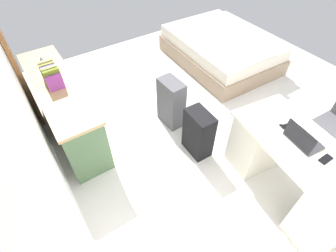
{
  "coord_description": "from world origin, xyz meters",
  "views": [
    {
      "loc": [
        -1.76,
        1.91,
        2.58
      ],
      "look_at": [
        -0.18,
        0.87,
        0.6
      ],
      "focal_mm": 27.45,
      "sensor_mm": 36.0,
      "label": 1
    }
  ],
  "objects_px": {
    "laptop": "(302,139)",
    "cell_phone_near_laptop": "(326,159)",
    "suitcase_spare_grey": "(171,103)",
    "credenza": "(65,109)",
    "suitcase_black": "(198,133)",
    "bed": "(221,49)",
    "cell_phone_by_mouse": "(286,125)",
    "computer_mouse": "(284,122)",
    "figurine_small": "(42,60)",
    "desk": "(293,172)"
  },
  "relations": [
    {
      "from": "bed",
      "to": "cell_phone_by_mouse",
      "type": "xyz_separation_m",
      "value": [
        -2.09,
        1.1,
        0.51
      ]
    },
    {
      "from": "credenza",
      "to": "suitcase_spare_grey",
      "type": "xyz_separation_m",
      "value": [
        -0.6,
        -1.22,
        -0.05
      ]
    },
    {
      "from": "cell_phone_by_mouse",
      "to": "computer_mouse",
      "type": "bearing_deg",
      "value": 4.32
    },
    {
      "from": "credenza",
      "to": "bed",
      "type": "height_order",
      "value": "credenza"
    },
    {
      "from": "desk",
      "to": "cell_phone_by_mouse",
      "type": "relative_size",
      "value": 11.13
    },
    {
      "from": "cell_phone_near_laptop",
      "to": "bed",
      "type": "bearing_deg",
      "value": -23.58
    },
    {
      "from": "credenza",
      "to": "cell_phone_by_mouse",
      "type": "height_order",
      "value": "credenza"
    },
    {
      "from": "cell_phone_near_laptop",
      "to": "computer_mouse",
      "type": "bearing_deg",
      "value": -5.69
    },
    {
      "from": "cell_phone_near_laptop",
      "to": "suitcase_spare_grey",
      "type": "bearing_deg",
      "value": 14.79
    },
    {
      "from": "desk",
      "to": "suitcase_black",
      "type": "bearing_deg",
      "value": 23.02
    },
    {
      "from": "figurine_small",
      "to": "suitcase_black",
      "type": "bearing_deg",
      "value": -144.5
    },
    {
      "from": "credenza",
      "to": "suitcase_black",
      "type": "xyz_separation_m",
      "value": [
        -1.2,
        -1.2,
        -0.08
      ]
    },
    {
      "from": "bed",
      "to": "figurine_small",
      "type": "relative_size",
      "value": 17.68
    },
    {
      "from": "desk",
      "to": "credenza",
      "type": "distance_m",
      "value": 2.73
    },
    {
      "from": "figurine_small",
      "to": "desk",
      "type": "bearing_deg",
      "value": -148.78
    },
    {
      "from": "credenza",
      "to": "figurine_small",
      "type": "relative_size",
      "value": 16.36
    },
    {
      "from": "computer_mouse",
      "to": "desk",
      "type": "bearing_deg",
      "value": 172.8
    },
    {
      "from": "laptop",
      "to": "cell_phone_near_laptop",
      "type": "distance_m",
      "value": 0.25
    },
    {
      "from": "bed",
      "to": "cell_phone_near_laptop",
      "type": "distance_m",
      "value": 2.84
    },
    {
      "from": "laptop",
      "to": "figurine_small",
      "type": "relative_size",
      "value": 3.06
    },
    {
      "from": "credenza",
      "to": "cell_phone_by_mouse",
      "type": "bearing_deg",
      "value": -137.92
    },
    {
      "from": "credenza",
      "to": "cell_phone_near_laptop",
      "type": "height_order",
      "value": "credenza"
    },
    {
      "from": "computer_mouse",
      "to": "laptop",
      "type": "bearing_deg",
      "value": 170.98
    },
    {
      "from": "laptop",
      "to": "cell_phone_near_laptop",
      "type": "height_order",
      "value": "laptop"
    },
    {
      "from": "suitcase_black",
      "to": "cell_phone_near_laptop",
      "type": "xyz_separation_m",
      "value": [
        -1.16,
        -0.46,
        0.45
      ]
    },
    {
      "from": "credenza",
      "to": "computer_mouse",
      "type": "relative_size",
      "value": 18.0
    },
    {
      "from": "bed",
      "to": "suitcase_black",
      "type": "relative_size",
      "value": 3.15
    },
    {
      "from": "desk",
      "to": "credenza",
      "type": "height_order",
      "value": "credenza"
    },
    {
      "from": "computer_mouse",
      "to": "bed",
      "type": "bearing_deg",
      "value": -20.55
    },
    {
      "from": "computer_mouse",
      "to": "cell_phone_near_laptop",
      "type": "distance_m",
      "value": 0.5
    },
    {
      "from": "credenza",
      "to": "suitcase_spare_grey",
      "type": "height_order",
      "value": "credenza"
    },
    {
      "from": "laptop",
      "to": "cell_phone_near_laptop",
      "type": "xyz_separation_m",
      "value": [
        -0.25,
        -0.02,
        -0.04
      ]
    },
    {
      "from": "cell_phone_by_mouse",
      "to": "figurine_small",
      "type": "bearing_deg",
      "value": 43.77
    },
    {
      "from": "figurine_small",
      "to": "cell_phone_near_laptop",
      "type": "bearing_deg",
      "value": -149.71
    },
    {
      "from": "bed",
      "to": "cell_phone_by_mouse",
      "type": "relative_size",
      "value": 14.3
    },
    {
      "from": "credenza",
      "to": "computer_mouse",
      "type": "bearing_deg",
      "value": -137.32
    },
    {
      "from": "suitcase_black",
      "to": "computer_mouse",
      "type": "relative_size",
      "value": 6.17
    },
    {
      "from": "bed",
      "to": "computer_mouse",
      "type": "bearing_deg",
      "value": 151.88
    },
    {
      "from": "credenza",
      "to": "cell_phone_by_mouse",
      "type": "xyz_separation_m",
      "value": [
        -1.9,
        -1.71,
        0.36
      ]
    },
    {
      "from": "desk",
      "to": "bed",
      "type": "distance_m",
      "value": 2.67
    },
    {
      "from": "laptop",
      "to": "figurine_small",
      "type": "distance_m",
      "value": 3.07
    },
    {
      "from": "computer_mouse",
      "to": "cell_phone_near_laptop",
      "type": "bearing_deg",
      "value": -178.85
    },
    {
      "from": "desk",
      "to": "suitcase_spare_grey",
      "type": "height_order",
      "value": "desk"
    },
    {
      "from": "credenza",
      "to": "cell_phone_near_laptop",
      "type": "distance_m",
      "value": 2.91
    },
    {
      "from": "suitcase_spare_grey",
      "to": "computer_mouse",
      "type": "height_order",
      "value": "computer_mouse"
    },
    {
      "from": "suitcase_spare_grey",
      "to": "figurine_small",
      "type": "xyz_separation_m",
      "value": [
        1.08,
        1.22,
        0.5
      ]
    },
    {
      "from": "suitcase_black",
      "to": "cell_phone_near_laptop",
      "type": "bearing_deg",
      "value": -156.48
    },
    {
      "from": "suitcase_black",
      "to": "laptop",
      "type": "height_order",
      "value": "laptop"
    },
    {
      "from": "credenza",
      "to": "suitcase_spare_grey",
      "type": "distance_m",
      "value": 1.36
    },
    {
      "from": "credenza",
      "to": "cell_phone_by_mouse",
      "type": "relative_size",
      "value": 13.24
    }
  ]
}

